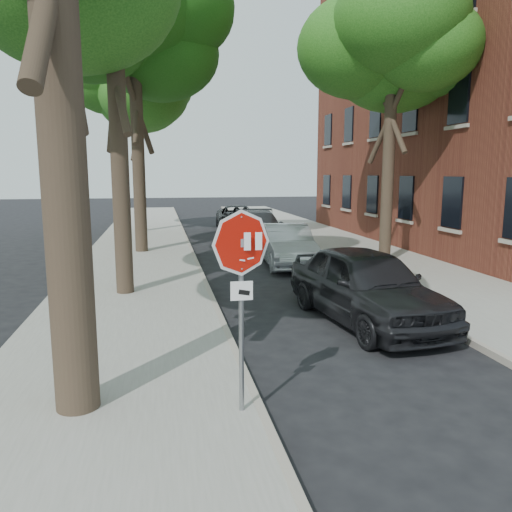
{
  "coord_description": "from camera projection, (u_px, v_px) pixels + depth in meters",
  "views": [
    {
      "loc": [
        -1.67,
        -5.99,
        3.16
      ],
      "look_at": [
        -0.4,
        0.56,
        2.05
      ],
      "focal_mm": 35.0,
      "sensor_mm": 36.0,
      "label": 1
    }
  ],
  "objects": [
    {
      "name": "car_b",
      "position": [
        287.0,
        245.0,
        17.15
      ],
      "size": [
        1.81,
        4.39,
        1.42
      ],
      "primitive_type": "imported",
      "rotation": [
        0.0,
        0.0,
        -0.07
      ],
      "color": "#A7A9AF",
      "rests_on": "ground"
    },
    {
      "name": "tree_mid_b",
      "position": [
        133.0,
        41.0,
        18.54
      ],
      "size": [
        5.88,
        5.46,
        10.36
      ],
      "color": "black",
      "rests_on": "sidewalk_left"
    },
    {
      "name": "sidewalk_left",
      "position": [
        137.0,
        261.0,
        17.78
      ],
      "size": [
        4.0,
        55.0,
        0.12
      ],
      "primitive_type": "cube",
      "color": "gray",
      "rests_on": "ground"
    },
    {
      "name": "car_c",
      "position": [
        258.0,
        228.0,
        22.02
      ],
      "size": [
        2.66,
        5.38,
        1.5
      ],
      "primitive_type": "imported",
      "rotation": [
        0.0,
        0.0,
        -0.11
      ],
      "color": "#48474C",
      "rests_on": "ground"
    },
    {
      "name": "car_a",
      "position": [
        366.0,
        285.0,
        10.61
      ],
      "size": [
        2.47,
        4.94,
        1.62
      ],
      "primitive_type": "imported",
      "rotation": [
        0.0,
        0.0,
        0.12
      ],
      "color": "black",
      "rests_on": "ground"
    },
    {
      "name": "stop_sign",
      "position": [
        241.0,
        273.0,
        6.16
      ],
      "size": [
        0.76,
        0.34,
        2.61
      ],
      "color": "gray",
      "rests_on": "sidewalk_left"
    },
    {
      "name": "ground",
      "position": [
        294.0,
        414.0,
        6.64
      ],
      "size": [
        120.0,
        120.0,
        0.0
      ],
      "primitive_type": "plane",
      "color": "black",
      "rests_on": "ground"
    },
    {
      "name": "tree_far",
      "position": [
        135.0,
        92.0,
        25.38
      ],
      "size": [
        5.29,
        4.91,
        9.33
      ],
      "color": "black",
      "rests_on": "sidewalk_left"
    },
    {
      "name": "curb_right",
      "position": [
        311.0,
        255.0,
        18.99
      ],
      "size": [
        0.12,
        55.0,
        0.13
      ],
      "primitive_type": "cube",
      "color": "#9E9384",
      "rests_on": "ground"
    },
    {
      "name": "tree_right",
      "position": [
        391.0,
        48.0,
        16.36
      ],
      "size": [
        5.29,
        4.91,
        9.33
      ],
      "color": "black",
      "rests_on": "sidewalk_right"
    },
    {
      "name": "curb_left",
      "position": [
        195.0,
        259.0,
        18.16
      ],
      "size": [
        0.12,
        55.0,
        0.13
      ],
      "primitive_type": "cube",
      "color": "#9E9384",
      "rests_on": "ground"
    },
    {
      "name": "sidewalk_right",
      "position": [
        361.0,
        254.0,
        19.37
      ],
      "size": [
        4.0,
        55.0,
        0.12
      ],
      "primitive_type": "cube",
      "color": "gray",
      "rests_on": "ground"
    },
    {
      "name": "car_d",
      "position": [
        237.0,
        218.0,
        27.87
      ],
      "size": [
        2.64,
        5.05,
        1.36
      ],
      "primitive_type": "imported",
      "rotation": [
        0.0,
        0.0,
        -0.08
      ],
      "color": "black",
      "rests_on": "ground"
    }
  ]
}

